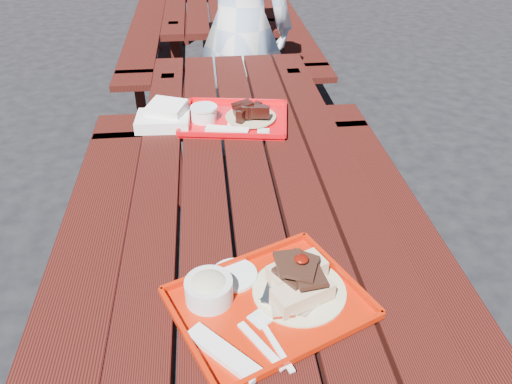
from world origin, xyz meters
TOP-DOWN VIEW (x-y plane):
  - ground at (0.00, 0.00)m, footprint 60.00×60.00m
  - picnic_table_near at (-0.00, 0.00)m, footprint 1.41×2.40m
  - picnic_table_far at (-0.00, 2.80)m, footprint 1.41×2.40m
  - near_tray at (-0.02, -0.51)m, footprint 0.51×0.46m
  - far_tray at (-0.03, 0.44)m, footprint 0.45×0.37m
  - white_cloth at (-0.29, 0.44)m, footprint 0.21×0.18m
  - person at (0.09, 1.49)m, footprint 0.68×0.55m

SIDE VIEW (x-z plane):
  - ground at x=0.00m, z-range 0.00..0.00m
  - picnic_table_near at x=0.00m, z-range 0.19..0.94m
  - picnic_table_far at x=0.00m, z-range 0.19..0.94m
  - far_tray at x=-0.03m, z-range 0.74..0.80m
  - near_tray at x=-0.02m, z-range 0.72..0.85m
  - white_cloth at x=-0.29m, z-range 0.74..0.83m
  - person at x=0.09m, z-range 0.00..1.63m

